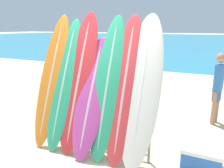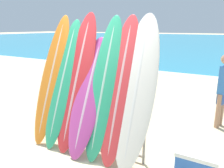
{
  "view_description": "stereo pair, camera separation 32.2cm",
  "coord_description": "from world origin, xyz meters",
  "px_view_note": "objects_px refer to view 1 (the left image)",
  "views": [
    {
      "loc": [
        1.75,
        -2.58,
        2.08
      ],
      "look_at": [
        -0.02,
        1.23,
        0.98
      ],
      "focal_mm": 35.0,
      "sensor_mm": 36.0,
      "label": 1
    },
    {
      "loc": [
        2.04,
        -2.43,
        2.08
      ],
      "look_at": [
        -0.02,
        1.23,
        0.98
      ],
      "focal_mm": 35.0,
      "sensor_mm": 36.0,
      "label": 2
    }
  ],
  "objects_px": {
    "surfboard_slot_3": "(91,96)",
    "surfboard_slot_5": "(124,89)",
    "person_mid_beach": "(127,63)",
    "surfboard_slot_0": "(52,79)",
    "cooler_box": "(201,157)",
    "surfboard_slot_6": "(142,91)",
    "person_near_water": "(218,86)",
    "surfboard_slot_2": "(79,81)",
    "surfboard_rack": "(92,121)",
    "surfboard_slot_4": "(108,87)",
    "surfboard_slot_1": "(64,83)"
  },
  "relations": [
    {
      "from": "surfboard_slot_2",
      "to": "person_near_water",
      "type": "distance_m",
      "value": 3.0
    },
    {
      "from": "surfboard_slot_0",
      "to": "surfboard_slot_6",
      "type": "height_order",
      "value": "surfboard_slot_0"
    },
    {
      "from": "surfboard_slot_0",
      "to": "person_mid_beach",
      "type": "distance_m",
      "value": 3.61
    },
    {
      "from": "surfboard_slot_0",
      "to": "surfboard_slot_3",
      "type": "relative_size",
      "value": 1.2
    },
    {
      "from": "surfboard_slot_6",
      "to": "person_near_water",
      "type": "xyz_separation_m",
      "value": [
        1.09,
        2.0,
        -0.3
      ]
    },
    {
      "from": "surfboard_slot_3",
      "to": "surfboard_slot_5",
      "type": "height_order",
      "value": "surfboard_slot_5"
    },
    {
      "from": "surfboard_slot_3",
      "to": "surfboard_slot_2",
      "type": "bearing_deg",
      "value": 162.49
    },
    {
      "from": "surfboard_slot_1",
      "to": "person_near_water",
      "type": "bearing_deg",
      "value": 38.69
    },
    {
      "from": "surfboard_slot_6",
      "to": "cooler_box",
      "type": "height_order",
      "value": "surfboard_slot_6"
    },
    {
      "from": "surfboard_slot_3",
      "to": "cooler_box",
      "type": "distance_m",
      "value": 1.95
    },
    {
      "from": "surfboard_slot_1",
      "to": "surfboard_slot_6",
      "type": "xyz_separation_m",
      "value": [
        1.43,
        0.01,
        0.03
      ]
    },
    {
      "from": "surfboard_slot_5",
      "to": "person_mid_beach",
      "type": "xyz_separation_m",
      "value": [
        -1.36,
        3.61,
        -0.19
      ]
    },
    {
      "from": "surfboard_slot_3",
      "to": "surfboard_slot_6",
      "type": "xyz_separation_m",
      "value": [
        0.84,
        0.08,
        0.18
      ]
    },
    {
      "from": "surfboard_slot_0",
      "to": "person_mid_beach",
      "type": "xyz_separation_m",
      "value": [
        0.07,
        3.6,
        -0.21
      ]
    },
    {
      "from": "surfboard_slot_0",
      "to": "surfboard_slot_2",
      "type": "distance_m",
      "value": 0.58
    },
    {
      "from": "surfboard_slot_5",
      "to": "person_mid_beach",
      "type": "bearing_deg",
      "value": 110.61
    },
    {
      "from": "surfboard_slot_3",
      "to": "surfboard_slot_4",
      "type": "height_order",
      "value": "surfboard_slot_4"
    },
    {
      "from": "surfboard_slot_2",
      "to": "cooler_box",
      "type": "height_order",
      "value": "surfboard_slot_2"
    },
    {
      "from": "surfboard_rack",
      "to": "surfboard_slot_6",
      "type": "height_order",
      "value": "surfboard_slot_6"
    },
    {
      "from": "person_mid_beach",
      "to": "person_near_water",
      "type": "bearing_deg",
      "value": 153.84
    },
    {
      "from": "person_near_water",
      "to": "surfboard_slot_2",
      "type": "bearing_deg",
      "value": -30.98
    },
    {
      "from": "person_mid_beach",
      "to": "cooler_box",
      "type": "relative_size",
      "value": 3.01
    },
    {
      "from": "surfboard_slot_2",
      "to": "person_mid_beach",
      "type": "bearing_deg",
      "value": 97.96
    },
    {
      "from": "surfboard_slot_1",
      "to": "surfboard_slot_2",
      "type": "height_order",
      "value": "surfboard_slot_2"
    },
    {
      "from": "person_mid_beach",
      "to": "surfboard_rack",
      "type": "bearing_deg",
      "value": 106.62
    },
    {
      "from": "surfboard_slot_4",
      "to": "person_near_water",
      "type": "height_order",
      "value": "surfboard_slot_4"
    },
    {
      "from": "cooler_box",
      "to": "person_near_water",
      "type": "bearing_deg",
      "value": 84.89
    },
    {
      "from": "surfboard_rack",
      "to": "surfboard_slot_1",
      "type": "bearing_deg",
      "value": 176.19
    },
    {
      "from": "surfboard_slot_4",
      "to": "surfboard_slot_6",
      "type": "height_order",
      "value": "surfboard_slot_6"
    },
    {
      "from": "surfboard_slot_4",
      "to": "person_mid_beach",
      "type": "height_order",
      "value": "surfboard_slot_4"
    },
    {
      "from": "surfboard_slot_3",
      "to": "surfboard_slot_4",
      "type": "relative_size",
      "value": 0.84
    },
    {
      "from": "surfboard_slot_1",
      "to": "surfboard_slot_4",
      "type": "distance_m",
      "value": 0.86
    },
    {
      "from": "surfboard_slot_6",
      "to": "person_near_water",
      "type": "bearing_deg",
      "value": 61.46
    },
    {
      "from": "surfboard_rack",
      "to": "cooler_box",
      "type": "xyz_separation_m",
      "value": [
        1.77,
        0.21,
        -0.35
      ]
    },
    {
      "from": "surfboard_slot_5",
      "to": "cooler_box",
      "type": "xyz_separation_m",
      "value": [
        1.2,
        0.16,
        -0.98
      ]
    },
    {
      "from": "surfboard_slot_1",
      "to": "cooler_box",
      "type": "xyz_separation_m",
      "value": [
        2.35,
        0.17,
        -0.95
      ]
    },
    {
      "from": "surfboard_slot_1",
      "to": "surfboard_rack",
      "type": "bearing_deg",
      "value": -3.81
    },
    {
      "from": "surfboard_rack",
      "to": "surfboard_slot_6",
      "type": "xyz_separation_m",
      "value": [
        0.84,
        0.05,
        0.64
      ]
    },
    {
      "from": "surfboard_slot_0",
      "to": "cooler_box",
      "type": "height_order",
      "value": "surfboard_slot_0"
    },
    {
      "from": "surfboard_slot_6",
      "to": "surfboard_slot_4",
      "type": "bearing_deg",
      "value": -178.94
    },
    {
      "from": "surfboard_slot_6",
      "to": "person_near_water",
      "type": "distance_m",
      "value": 2.3
    },
    {
      "from": "surfboard_slot_2",
      "to": "surfboard_slot_4",
      "type": "height_order",
      "value": "surfboard_slot_2"
    },
    {
      "from": "person_near_water",
      "to": "person_mid_beach",
      "type": "height_order",
      "value": "person_mid_beach"
    },
    {
      "from": "surfboard_slot_1",
      "to": "person_mid_beach",
      "type": "distance_m",
      "value": 3.63
    },
    {
      "from": "surfboard_rack",
      "to": "surfboard_slot_4",
      "type": "xyz_separation_m",
      "value": [
        0.27,
        0.04,
        0.63
      ]
    },
    {
      "from": "surfboard_rack",
      "to": "surfboard_slot_2",
      "type": "distance_m",
      "value": 0.73
    },
    {
      "from": "surfboard_rack",
      "to": "surfboard_slot_6",
      "type": "bearing_deg",
      "value": 3.48
    },
    {
      "from": "person_mid_beach",
      "to": "surfboard_slot_5",
      "type": "bearing_deg",
      "value": 114.98
    },
    {
      "from": "person_near_water",
      "to": "person_mid_beach",
      "type": "bearing_deg",
      "value": -103.25
    },
    {
      "from": "surfboard_slot_0",
      "to": "person_mid_beach",
      "type": "height_order",
      "value": "surfboard_slot_0"
    }
  ]
}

